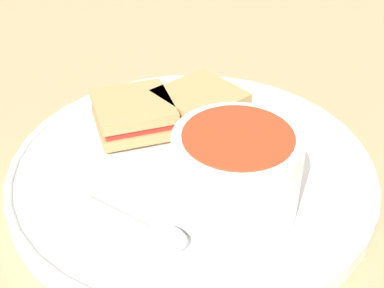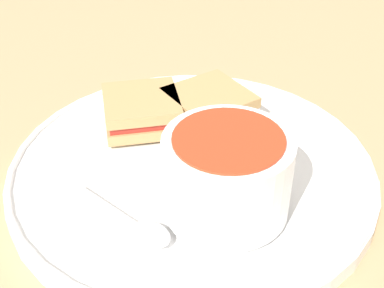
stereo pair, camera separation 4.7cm
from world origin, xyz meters
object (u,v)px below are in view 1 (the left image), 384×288
spoon (159,234)px  sandwich_half_near (200,105)px  sandwich_half_far (134,114)px  soup_bowl (236,171)px

spoon → sandwich_half_near: (-0.09, -0.14, 0.01)m
sandwich_half_near → sandwich_half_far: (0.07, -0.01, 0.00)m
sandwich_half_near → soup_bowl: bearing=80.1°
spoon → sandwich_half_near: bearing=112.9°
soup_bowl → sandwich_half_far: 0.15m
soup_bowl → spoon: (0.07, 0.01, -0.03)m
soup_bowl → sandwich_half_far: size_ratio=1.32×
spoon → sandwich_half_far: (-0.02, -0.15, 0.01)m
soup_bowl → sandwich_half_far: bearing=-72.5°
sandwich_half_near → sandwich_half_far: 0.07m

